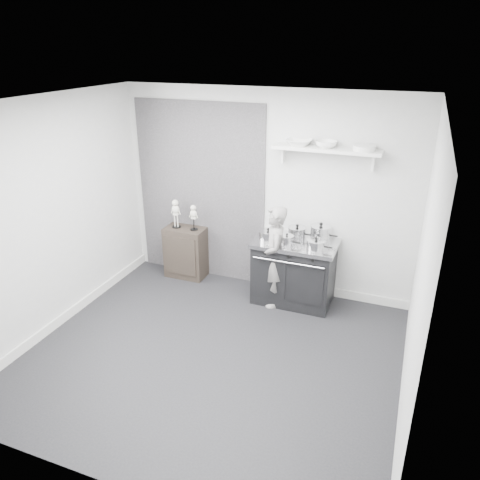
# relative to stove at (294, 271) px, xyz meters

# --- Properties ---
(ground) EXTENTS (4.00, 4.00, 0.00)m
(ground) POSITION_rel_stove_xyz_m (-0.53, -1.48, -0.43)
(ground) COLOR black
(ground) RESTS_ON ground
(room_shell) EXTENTS (4.02, 3.62, 2.71)m
(room_shell) POSITION_rel_stove_xyz_m (-0.62, -1.33, 1.21)
(room_shell) COLOR #B9B9B7
(room_shell) RESTS_ON ground
(wall_shelf) EXTENTS (1.30, 0.26, 0.24)m
(wall_shelf) POSITION_rel_stove_xyz_m (0.27, 0.20, 1.58)
(wall_shelf) COLOR silver
(wall_shelf) RESTS_ON room_shell
(stove) EXTENTS (1.07, 0.67, 0.86)m
(stove) POSITION_rel_stove_xyz_m (0.00, 0.00, 0.00)
(stove) COLOR black
(stove) RESTS_ON ground
(side_cabinet) EXTENTS (0.58, 0.34, 0.75)m
(side_cabinet) POSITION_rel_stove_xyz_m (-1.66, 0.13, -0.06)
(side_cabinet) COLOR black
(side_cabinet) RESTS_ON ground
(child) EXTENTS (0.48, 0.58, 1.35)m
(child) POSITION_rel_stove_xyz_m (-0.23, -0.18, 0.24)
(child) COLOR gray
(child) RESTS_ON ground
(pot_front_left) EXTENTS (0.32, 0.24, 0.18)m
(pot_front_left) POSITION_rel_stove_xyz_m (-0.33, -0.11, 0.50)
(pot_front_left) COLOR silver
(pot_front_left) RESTS_ON stove
(pot_back_left) EXTENTS (0.32, 0.24, 0.19)m
(pot_back_left) POSITION_rel_stove_xyz_m (-0.01, 0.12, 0.50)
(pot_back_left) COLOR silver
(pot_back_left) RESTS_ON stove
(pot_back_right) EXTENTS (0.35, 0.26, 0.25)m
(pot_back_right) POSITION_rel_stove_xyz_m (0.29, 0.13, 0.53)
(pot_back_right) COLOR silver
(pot_back_right) RESTS_ON stove
(pot_front_right) EXTENTS (0.32, 0.23, 0.17)m
(pot_front_right) POSITION_rel_stove_xyz_m (0.30, -0.15, 0.49)
(pot_front_right) COLOR silver
(pot_front_right) RESTS_ON stove
(pot_front_center) EXTENTS (0.26, 0.18, 0.16)m
(pot_front_center) POSITION_rel_stove_xyz_m (-0.07, -0.16, 0.49)
(pot_front_center) COLOR silver
(pot_front_center) RESTS_ON stove
(skeleton_full) EXTENTS (0.13, 0.09, 0.48)m
(skeleton_full) POSITION_rel_stove_xyz_m (-1.79, 0.13, 0.56)
(skeleton_full) COLOR beige
(skeleton_full) RESTS_ON side_cabinet
(skeleton_torso) EXTENTS (0.12, 0.08, 0.42)m
(skeleton_torso) POSITION_rel_stove_xyz_m (-1.51, 0.13, 0.53)
(skeleton_torso) COLOR beige
(skeleton_torso) RESTS_ON side_cabinet
(bowl_large) EXTENTS (0.31, 0.31, 0.08)m
(bowl_large) POSITION_rel_stove_xyz_m (-0.07, 0.19, 1.65)
(bowl_large) COLOR white
(bowl_large) RESTS_ON wall_shelf
(bowl_small) EXTENTS (0.26, 0.26, 0.08)m
(bowl_small) POSITION_rel_stove_xyz_m (0.27, 0.19, 1.65)
(bowl_small) COLOR white
(bowl_small) RESTS_ON wall_shelf
(plate_stack) EXTENTS (0.26, 0.26, 0.06)m
(plate_stack) POSITION_rel_stove_xyz_m (0.71, 0.19, 1.64)
(plate_stack) COLOR silver
(plate_stack) RESTS_ON wall_shelf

